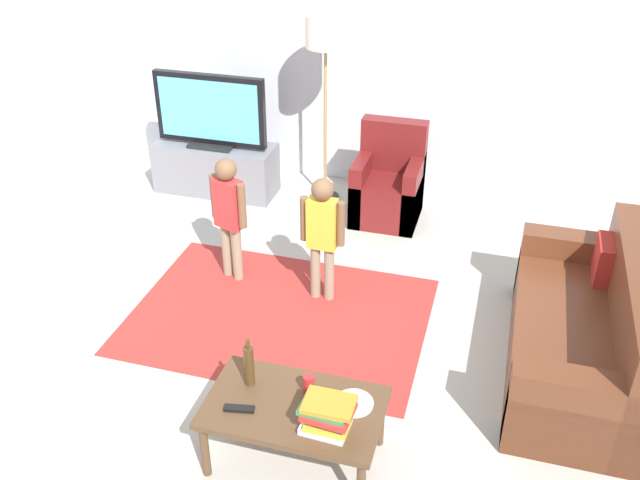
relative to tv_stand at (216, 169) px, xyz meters
The scene contains 16 objects.
ground 2.79m from the tv_stand, 55.63° to the right, with size 7.80×7.80×0.00m, color #B2ADA3.
wall_back 2.05m from the tv_stand, 24.06° to the left, with size 6.00×0.12×2.70m, color silver.
area_rug 2.24m from the tv_stand, 54.71° to the right, with size 2.20×1.60×0.01m, color #9E2D28.
tv_stand is the anchor object (origin of this frame).
tv 0.60m from the tv_stand, 90.00° to the right, with size 1.10×0.28×0.71m.
couch 3.91m from the tv_stand, 27.78° to the right, with size 0.80×1.80×0.86m.
armchair 1.76m from the tv_stand, ahead, with size 0.60×0.60×0.90m.
floor_lamp 1.70m from the tv_stand, ahead, with size 0.36×0.36×1.78m.
child_near_tv 1.64m from the tv_stand, 62.04° to the right, with size 0.33×0.20×1.05m.
child_center 2.16m from the tv_stand, 44.17° to the right, with size 0.34×0.17×1.03m.
coffee_table 3.60m from the tv_stand, 59.49° to the right, with size 1.00×0.60×0.42m.
book_stack 3.82m from the tv_stand, 57.46° to the right, with size 0.29×0.24×0.19m.
bottle 3.38m from the tv_stand, 63.03° to the right, with size 0.06×0.06×0.32m.
tv_remote 3.57m from the tv_stand, 64.35° to the right, with size 0.17×0.05×0.02m, color black.
soda_can 3.53m from the tv_stand, 57.80° to the right, with size 0.07×0.07×0.12m, color red.
plate 3.69m from the tv_stand, 54.41° to the right, with size 0.22×0.22×0.02m.
Camera 1 is at (1.20, -3.55, 3.23)m, focal length 39.56 mm.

